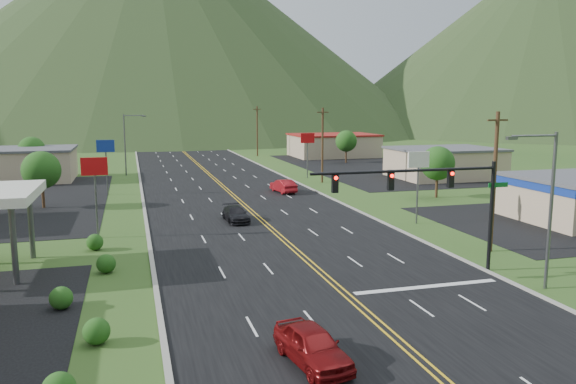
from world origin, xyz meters
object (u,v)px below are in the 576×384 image
object	(u,v)px
streetlight_west	(127,140)
car_red_far	(283,186)
car_dark_mid	(236,215)
streetlight_east	(547,200)
car_red_near	(312,346)
traffic_signal	(435,191)

from	to	relation	value
streetlight_west	car_red_far	distance (m)	28.68
car_dark_mid	car_red_far	size ratio (longest dim) A/B	0.96
streetlight_east	car_red_near	world-z (taller)	streetlight_east
traffic_signal	car_red_near	distance (m)	15.12
streetlight_east	car_dark_mid	distance (m)	27.10
traffic_signal	streetlight_east	world-z (taller)	streetlight_east
car_red_near	car_dark_mid	bearing A→B (deg)	76.33
car_dark_mid	streetlight_west	bearing A→B (deg)	101.76
streetlight_east	streetlight_west	xyz separation A→B (m)	(-22.86, 60.00, 0.00)
streetlight_west	car_red_near	bearing A→B (deg)	-83.67
streetlight_west	car_red_far	bearing A→B (deg)	-50.99
traffic_signal	streetlight_west	distance (m)	58.88
streetlight_west	streetlight_east	bearing A→B (deg)	-69.14
traffic_signal	car_dark_mid	bearing A→B (deg)	114.85
traffic_signal	streetlight_west	bearing A→B (deg)	107.97
traffic_signal	car_dark_mid	distance (m)	21.51
traffic_signal	streetlight_west	xyz separation A→B (m)	(-18.16, 56.00, -0.15)
traffic_signal	car_dark_mid	world-z (taller)	traffic_signal
car_red_near	car_red_far	bearing A→B (deg)	66.82
car_red_far	streetlight_east	bearing A→B (deg)	89.04
car_dark_mid	car_red_near	bearing A→B (deg)	-96.60
traffic_signal	car_dark_mid	size ratio (longest dim) A/B	2.87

